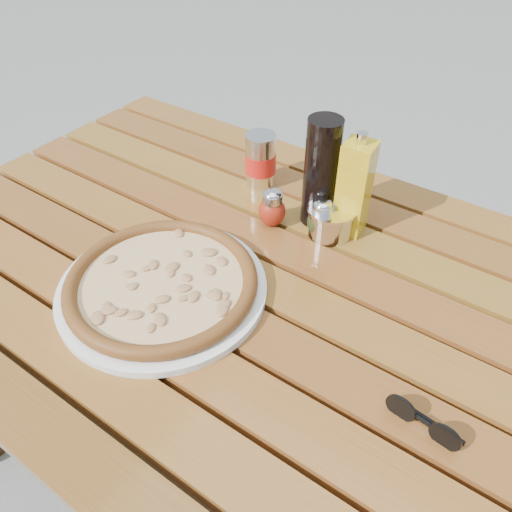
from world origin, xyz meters
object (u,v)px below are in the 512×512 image
Objects in this scene: plate at (163,289)px; oregano_shaker at (321,219)px; pepper_shaker at (272,208)px; pizza at (162,282)px; dark_bottle at (321,173)px; table at (250,303)px; olive_oil_cruet at (354,188)px; sunglasses at (423,422)px; soda_can at (261,161)px; parmesan_tin at (331,220)px.

oregano_shaker reaches higher than plate.
pepper_shaker reaches higher than plate.
dark_bottle is (0.12, 0.33, 0.09)m from pizza.
pizza is 4.64× the size of oregano_shaker.
dark_bottle reaches higher than table.
oregano_shaker is at bearing 63.82° from pizza.
dark_bottle is 1.05× the size of olive_oil_cruet.
dark_bottle is at bearing 43.85° from pepper_shaker.
table is 0.29m from olive_oil_cruet.
table is 3.89× the size of plate.
olive_oil_cruet is (0.08, 0.22, 0.17)m from table.
sunglasses reaches higher than pizza.
soda_can is at bearing 98.05° from plate.
table is 0.21m from oregano_shaker.
plate is (-0.10, -0.12, 0.08)m from table.
oregano_shaker is 0.74× the size of sunglasses.
table is 13.11× the size of parmesan_tin.
oregano_shaker is at bearing -22.45° from soda_can.
oregano_shaker is 0.08m from olive_oil_cruet.
pepper_shaker is at bearing 79.87° from pizza.
oregano_shaker is 0.43m from sunglasses.
dark_bottle is 0.09m from parmesan_tin.
pepper_shaker is at bearing -158.85° from parmesan_tin.
sunglasses is at bearing -50.27° from olive_oil_cruet.
pepper_shaker is at bearing 154.17° from sunglasses.
parmesan_tin is 0.43m from sunglasses.
sunglasses is (0.41, -0.26, -0.02)m from pepper_shaker.
dark_bottle is 0.07m from olive_oil_cruet.
sunglasses is at bearing -43.29° from dark_bottle.
pepper_shaker is 0.77× the size of parmesan_tin.
dark_bottle is at bearing -172.76° from olive_oil_cruet.
soda_can reaches higher than pizza.
plate is at bearing -118.14° from olive_oil_cruet.
oregano_shaker is at bearing -128.83° from olive_oil_cruet.
dark_bottle is at bearing 70.96° from pizza.
oregano_shaker is at bearing 75.04° from table.
dark_bottle is at bearing 70.96° from plate.
sunglasses is (0.35, -0.33, -0.09)m from dark_bottle.
dark_bottle reaches higher than oregano_shaker.
sunglasses is (0.46, 0.01, -0.01)m from pizza.
soda_can is (-0.05, 0.38, 0.04)m from pizza.
oregano_shaker is (0.10, 0.03, 0.00)m from pepper_shaker.
dark_bottle is 0.18m from soda_can.
plate is at bearing -116.18° from oregano_shaker.
dark_bottle is 1.83× the size of soda_can.
pepper_shaker is 0.12m from parmesan_tin.
dark_bottle is at bearing -14.40° from soda_can.
sunglasses is at bearing 0.90° from plate.
pizza is 3.56× the size of parmesan_tin.
soda_can reaches higher than oregano_shaker.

